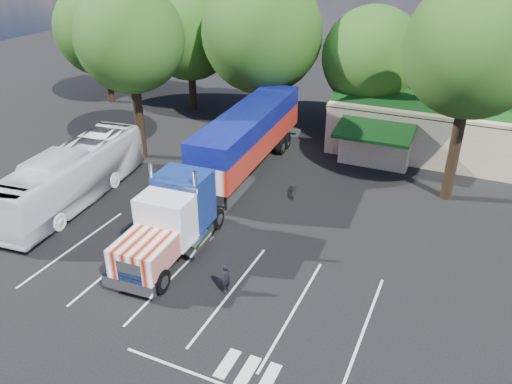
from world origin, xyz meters
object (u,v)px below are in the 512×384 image
at_px(semi_truck, 232,151).
at_px(silver_sedan, 367,143).
at_px(tour_bus, 72,176).
at_px(woman, 226,279).
at_px(bicycle, 294,189).

height_order(semi_truck, silver_sedan, semi_truck).
bearing_deg(tour_bus, woman, -24.30).
bearing_deg(woman, bicycle, 11.41).
height_order(bicycle, silver_sedan, silver_sedan).
relative_size(semi_truck, silver_sedan, 5.16).
bearing_deg(woman, semi_truck, 33.32).
bearing_deg(bicycle, tour_bus, -171.74).
distance_m(woman, silver_sedan, 20.10).
xyz_separation_m(woman, tour_bus, (-13.06, 4.18, 0.99)).
bearing_deg(bicycle, semi_truck, 170.14).
relative_size(woman, silver_sedan, 0.35).
relative_size(semi_truck, bicycle, 13.29).
xyz_separation_m(bicycle, silver_sedan, (2.61, 9.33, 0.28)).
distance_m(semi_truck, bicycle, 4.70).
xyz_separation_m(bicycle, tour_bus, (-12.46, -6.49, 1.31)).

